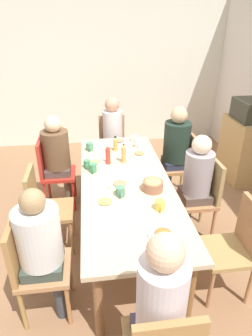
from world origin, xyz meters
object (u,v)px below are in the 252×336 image
(bowl_0, at_px, (153,185))
(chair_6, at_px, (203,194))
(plate_2, at_px, (139,154))
(cup_6, at_px, (160,205))
(dining_table, at_px, (126,187))
(person_3, at_px, (176,145))
(microwave, at_px, (250,110))
(chair_0, at_px, (236,244))
(cup_0, at_px, (138,144))
(cup_1, at_px, (120,192))
(person_6, at_px, (196,179))
(person_5, at_px, (41,243))
(cup_4, at_px, (134,138))
(chair_4, at_px, (44,206))
(cup_2, at_px, (90,147))
(person_1, at_px, (160,309))
(bottle_0, at_px, (124,154))
(chair_7, at_px, (52,169))
(plate_0, at_px, (120,184))
(person_7, at_px, (57,154))
(plate_5, at_px, (105,203))
(side_cabinet, at_px, (242,149))
(plate_1, at_px, (119,141))
(plate_3, at_px, (95,163))
(cup_3, at_px, (93,168))
(person_2, at_px, (113,131))
(chair_2, at_px, (113,142))
(cup_5, at_px, (87,164))
(chair_5, at_px, (33,264))
(chair_3, at_px, (181,162))
(bottle_2, at_px, (108,155))
(bottle_1, at_px, (115,144))
(plate_4, at_px, (163,234))

(bowl_0, bearing_deg, chair_6, 108.19)
(plate_2, bearing_deg, cup_6, -0.82)
(dining_table, xyz_separation_m, bowl_0, (0.20, 0.23, 0.13))
(person_3, height_order, microwave, person_3)
(chair_0, bearing_deg, cup_0, -160.59)
(cup_1, bearing_deg, bowl_0, 100.21)
(person_6, bearing_deg, person_5, -62.06)
(cup_4, xyz_separation_m, microwave, (-0.14, 1.64, 0.28))
(chair_4, bearing_deg, cup_2, 149.15)
(chair_0, xyz_separation_m, chair_6, (-0.77, 0.00, 0.00))
(person_1, relative_size, chair_4, 1.42)
(cup_0, xyz_separation_m, microwave, (-0.34, 1.62, 0.27))
(cup_2, distance_m, bottle_0, 0.53)
(bottle_0, bearing_deg, plate_2, 128.57)
(person_1, distance_m, chair_7, 2.38)
(plate_0, relative_size, microwave, 0.50)
(person_7, height_order, bowl_0, person_7)
(cup_0, distance_m, bottle_0, 0.47)
(person_1, xyz_separation_m, plate_5, (-1.09, -0.23, -0.01))
(side_cabinet, bearing_deg, plate_1, -85.18)
(plate_3, xyz_separation_m, plate_5, (0.80, 0.06, 0.00))
(plate_1, bearing_deg, bowl_0, 8.43)
(plate_2, xyz_separation_m, bottle_0, (0.17, -0.21, 0.09))
(cup_3, bearing_deg, chair_4, -64.69)
(cup_2, bearing_deg, bowl_0, 29.59)
(person_1, height_order, cup_6, person_1)
(dining_table, height_order, plate_3, plate_3)
(person_2, distance_m, chair_7, 1.08)
(chair_2, height_order, plate_5, chair_2)
(cup_5, bearing_deg, cup_2, 175.22)
(person_3, xyz_separation_m, bottle_0, (0.35, -0.70, 0.09))
(chair_5, relative_size, cup_5, 8.35)
(person_2, bearing_deg, cup_3, -14.65)
(chair_0, relative_size, person_7, 0.76)
(dining_table, bearing_deg, chair_0, 46.67)
(person_7, distance_m, plate_0, 1.08)
(dining_table, height_order, person_5, person_5)
(chair_3, bearing_deg, dining_table, -46.67)
(chair_6, height_order, bottle_2, bottle_2)
(bottle_1, xyz_separation_m, side_cabinet, (-0.41, 1.91, -0.36))
(cup_0, bearing_deg, plate_0, -19.80)
(person_3, relative_size, plate_4, 5.31)
(bottle_1, distance_m, microwave, 1.96)
(side_cabinet, bearing_deg, cup_2, -80.63)
(chair_0, xyz_separation_m, plate_1, (-1.79, -0.77, 0.23))
(bottle_1, bearing_deg, cup_4, 134.77)
(plate_3, height_order, plate_5, same)
(cup_5, height_order, microwave, microwave)
(chair_0, distance_m, chair_2, 2.46)
(plate_5, relative_size, cup_4, 1.96)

